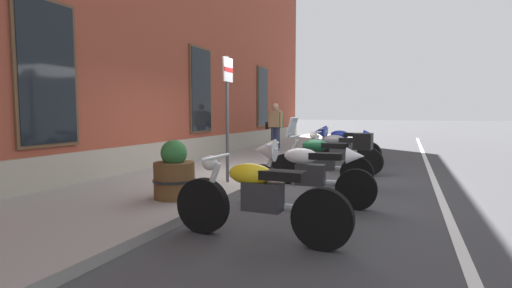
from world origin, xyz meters
name	(u,v)px	position (x,y,z in m)	size (l,w,h in m)	color
ground_plane	(269,182)	(0.00, 0.00, 0.00)	(140.00, 140.00, 0.00)	#38383A
sidewalk	(203,174)	(0.00, 1.55, 0.06)	(31.91, 3.10, 0.12)	gray
lane_stripe	(439,194)	(0.00, -3.20, 0.00)	(31.91, 0.12, 0.01)	silver
motorcycle_yellow_naked	(257,199)	(-3.47, -1.11, 0.48)	(0.62, 2.10, 0.94)	black
motorcycle_white_sport	(302,169)	(-1.69, -1.14, 0.56)	(0.62, 2.08, 1.02)	black
motorcycle_green_touring	(326,158)	(-0.09, -1.21, 0.56)	(0.62, 2.02, 1.34)	black
motorcycle_grey_naked	(337,153)	(1.65, -1.12, 0.49)	(0.62, 2.07, 0.98)	black
motorcycle_blue_sport	(340,143)	(3.40, -0.91, 0.58)	(0.63, 2.10, 1.07)	black
pedestrian_tan_coat	(275,124)	(5.07, 1.59, 1.04)	(0.30, 0.65, 1.64)	#2D3351
pedestrian_striped_shirt	(275,125)	(5.76, 1.81, 0.99)	(0.21, 0.66, 1.56)	#1E1E4C
parking_sign	(227,101)	(-0.95, 0.48, 1.65)	(0.36, 0.07, 2.35)	#4C4C51
barrel_planter	(174,174)	(-2.46, 0.66, 0.49)	(0.65, 0.65, 0.89)	brown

